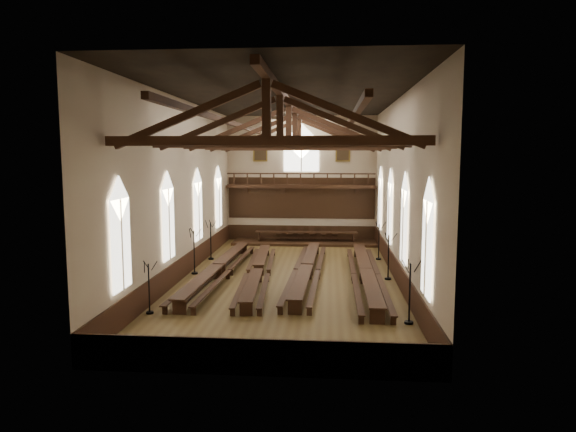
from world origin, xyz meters
name	(u,v)px	position (x,y,z in m)	size (l,w,h in m)	color
ground	(289,278)	(0.00, 0.00, 0.00)	(26.00, 26.00, 0.00)	brown
room_walls	(289,163)	(0.00, 0.00, 6.46)	(26.00, 26.00, 26.00)	#C1B292
wainscot_band	(289,267)	(0.00, 0.00, 0.60)	(12.00, 26.00, 1.20)	#351A10
side_windows	(289,212)	(0.00, 0.00, 3.74)	(11.85, 19.80, 4.50)	white
end_window	(301,151)	(0.00, 12.90, 7.22)	(2.80, 0.12, 3.80)	white
minstrels_gallery	(301,193)	(0.00, 12.66, 3.91)	(11.80, 1.24, 3.70)	#311C0F
portraits	(301,152)	(0.00, 12.90, 7.10)	(7.75, 0.09, 1.45)	brown
roof_trusses	(289,131)	(0.00, 0.00, 8.22)	(11.70, 25.70, 2.80)	#311C0F
refectory_row_a	(219,267)	(-3.99, -0.12, 0.56)	(1.78, 14.62, 0.77)	#311C0F
refectory_row_b	(257,270)	(-1.73, -0.35, 0.51)	(1.83, 14.03, 0.70)	#311C0F
refectory_row_c	(307,268)	(1.03, 0.23, 0.56)	(1.79, 14.61, 0.77)	#311C0F
refectory_row_d	(366,272)	(4.27, -0.67, 0.57)	(1.63, 14.76, 0.79)	#311C0F
dais	(306,242)	(0.48, 11.40, 0.10)	(11.40, 2.93, 0.20)	#351A10
high_table	(306,233)	(0.48, 11.40, 0.83)	(7.98, 1.07, 0.75)	#311C0F
high_chairs	(307,232)	(0.48, 12.18, 0.77)	(5.00, 0.50, 1.06)	#311C0F
candelabrum_left_near	(149,298)	(-5.55, -7.03, 0.71)	(0.67, 0.71, 2.35)	black
candelabrum_left_mid	(194,260)	(-5.55, 0.51, 0.82)	(0.72, 0.83, 2.71)	black
candelabrum_left_far	(211,247)	(-5.55, 4.73, 0.80)	(0.78, 0.79, 2.65)	black
candelabrum_right_near	(409,304)	(5.55, -7.52, 0.82)	(0.81, 0.78, 2.70)	black
candelabrum_right_mid	(388,265)	(5.55, 0.04, 0.80)	(0.72, 0.81, 2.64)	black
candelabrum_right_far	(379,248)	(5.55, 5.56, 0.77)	(0.70, 0.77, 2.53)	black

